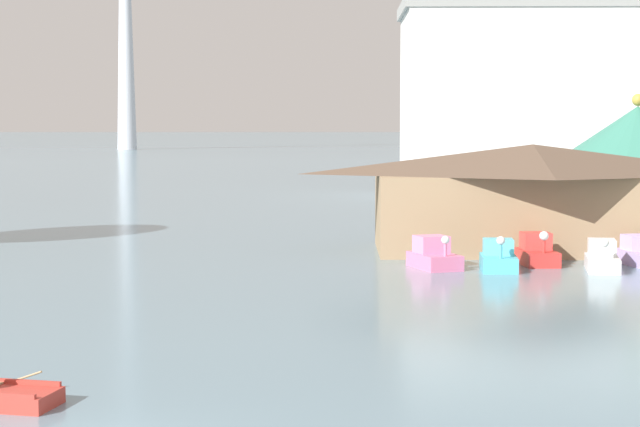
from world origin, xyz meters
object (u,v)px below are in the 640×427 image
green_roof_pavilion (637,161)px  pedal_boat_red (537,252)px  background_building_block (602,100)px  pedal_boat_pink (434,256)px  boathouse (532,195)px  pedal_boat_cyan (498,258)px  pedal_boat_white (602,258)px

green_roof_pavilion → pedal_boat_red: bearing=-119.0°
green_roof_pavilion → background_building_block: (5.22, 30.40, 4.16)m
pedal_boat_pink → background_building_block: bearing=139.0°
pedal_boat_red → background_building_block: size_ratio=0.08×
boathouse → green_roof_pavilion: green_roof_pavilion is taller
pedal_boat_red → background_building_block: (13.56, 45.41, 7.65)m
pedal_boat_cyan → boathouse: boathouse is taller
pedal_boat_white → boathouse: (-1.74, 6.93, 2.20)m
pedal_boat_pink → pedal_boat_red: size_ratio=1.11×
pedal_boat_red → green_roof_pavilion: size_ratio=0.29×
pedal_boat_pink → boathouse: (5.29, 6.44, 2.16)m
pedal_boat_red → green_roof_pavilion: 17.52m
pedal_boat_cyan → pedal_boat_red: bearing=137.9°
background_building_block → pedal_boat_white: bearing=-103.3°
boathouse → background_building_block: (12.89, 40.25, 5.51)m
pedal_boat_pink → pedal_boat_cyan: 2.73m
pedal_boat_red → background_building_block: background_building_block is taller
pedal_boat_white → background_building_block: size_ratio=0.09×
pedal_boat_pink → green_roof_pavilion: size_ratio=0.33×
pedal_boat_pink → green_roof_pavilion: (12.96, 16.29, 3.51)m
pedal_boat_pink → boathouse: bearing=120.9°
pedal_boat_white → boathouse: bearing=-156.5°
pedal_boat_cyan → pedal_boat_pink: bearing=-99.4°
green_roof_pavilion → boathouse: bearing=-127.9°
pedal_boat_pink → pedal_boat_red: (4.62, 1.28, 0.01)m
background_building_block → pedal_boat_pink: bearing=-111.3°
boathouse → background_building_block: bearing=72.2°
pedal_boat_pink → green_roof_pavilion: bearing=121.7°
pedal_boat_cyan → pedal_boat_white: (4.37, 0.13, -0.01)m
pedal_boat_red → pedal_boat_cyan: bearing=-50.1°
pedal_boat_pink → background_building_block: (18.17, 46.69, 7.67)m
pedal_boat_white → pedal_boat_cyan: bearing=-78.8°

